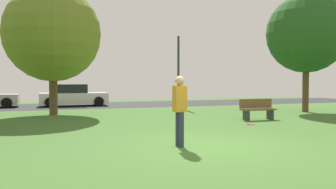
{
  "coord_description": "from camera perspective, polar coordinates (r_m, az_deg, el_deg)",
  "views": [
    {
      "loc": [
        -3.81,
        -7.78,
        1.67
      ],
      "look_at": [
        0.0,
        2.99,
        1.22
      ],
      "focal_mm": 36.32,
      "sensor_mm": 36.0,
      "label": 1
    }
  ],
  "objects": [
    {
      "name": "ground_plane",
      "position": [
        8.82,
        6.55,
        -8.66
      ],
      "size": [
        44.0,
        44.0,
        0.0
      ],
      "primitive_type": "plane",
      "color": "#3D6628"
    },
    {
      "name": "oak_tree_left",
      "position": [
        18.08,
        -18.81,
        9.6
      ],
      "size": [
        4.76,
        4.76,
        6.4
      ],
      "color": "brown",
      "rests_on": "ground_plane"
    },
    {
      "name": "park_bench",
      "position": [
        15.14,
        14.79,
        -2.39
      ],
      "size": [
        1.6,
        0.45,
        0.9
      ],
      "rotation": [
        0.0,
        0.0,
        3.14
      ],
      "color": "brown",
      "rests_on": "ground_plane"
    },
    {
      "name": "person_catcher",
      "position": [
        8.62,
        1.98,
        -2.14
      ],
      "size": [
        0.35,
        0.3,
        1.8
      ],
      "rotation": [
        0.0,
        0.0,
        0.13
      ],
      "color": "#2D334C",
      "rests_on": "ground_plane"
    },
    {
      "name": "street_lamp_post",
      "position": [
        21.44,
        1.76,
        3.81
      ],
      "size": [
        0.14,
        0.14,
        4.5
      ],
      "primitive_type": "cylinder",
      "color": "#2D2D33",
      "rests_on": "ground_plane"
    },
    {
      "name": "frisbee_disc",
      "position": [
        13.45,
        13.68,
        -4.88
      ],
      "size": [
        0.27,
        0.27,
        0.03
      ],
      "primitive_type": "cylinder",
      "color": "#EA2D6B",
      "rests_on": "ground_plane"
    },
    {
      "name": "oak_tree_center",
      "position": [
        20.0,
        22.22,
        9.44
      ],
      "size": [
        4.23,
        4.23,
        6.36
      ],
      "color": "brown",
      "rests_on": "ground_plane"
    },
    {
      "name": "road_strip",
      "position": [
        24.14,
        -10.35,
        -1.74
      ],
      "size": [
        44.0,
        6.4,
        0.01
      ],
      "primitive_type": "cube",
      "color": "#28282B",
      "rests_on": "ground_plane"
    },
    {
      "name": "parked_car_white",
      "position": [
        23.73,
        -15.64,
        -0.26
      ],
      "size": [
        4.39,
        1.99,
        1.46
      ],
      "color": "white",
      "rests_on": "ground_plane"
    }
  ]
}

